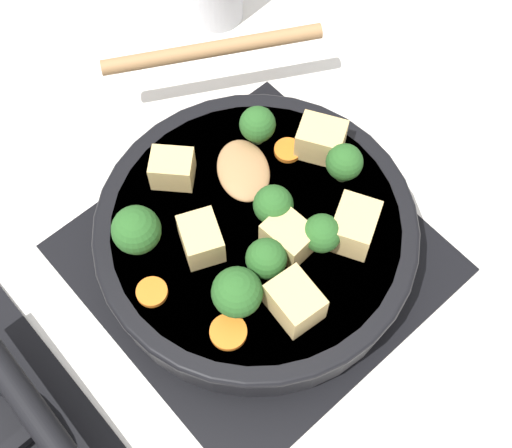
% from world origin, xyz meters
% --- Properties ---
extents(ground_plane, '(2.40, 2.40, 0.00)m').
position_xyz_m(ground_plane, '(0.00, 0.00, 0.00)').
color(ground_plane, white).
extents(front_burner_grate, '(0.31, 0.31, 0.03)m').
position_xyz_m(front_burner_grate, '(0.00, 0.00, 0.01)').
color(front_burner_grate, black).
rests_on(front_burner_grate, ground_plane).
extents(skillet_pan, '(0.30, 0.41, 0.05)m').
position_xyz_m(skillet_pan, '(0.00, 0.00, 0.05)').
color(skillet_pan, black).
rests_on(skillet_pan, front_burner_grate).
extents(wooden_spoon, '(0.23, 0.21, 0.02)m').
position_xyz_m(wooden_spoon, '(0.12, -0.07, 0.08)').
color(wooden_spoon, '#A87A4C').
rests_on(wooden_spoon, skillet_pan).
extents(tofu_cube_center_large, '(0.05, 0.06, 0.04)m').
position_xyz_m(tofu_cube_center_large, '(-0.07, -0.06, 0.09)').
color(tofu_cube_center_large, '#DBB770').
rests_on(tofu_cube_center_large, skillet_pan).
extents(tofu_cube_near_handle, '(0.05, 0.05, 0.03)m').
position_xyz_m(tofu_cube_near_handle, '(0.02, -0.10, 0.09)').
color(tofu_cube_near_handle, '#DBB770').
rests_on(tofu_cube_near_handle, skillet_pan).
extents(tofu_cube_east_chunk, '(0.05, 0.05, 0.03)m').
position_xyz_m(tofu_cube_east_chunk, '(0.09, 0.02, 0.09)').
color(tofu_cube_east_chunk, '#DBB770').
rests_on(tofu_cube_east_chunk, skillet_pan).
extents(tofu_cube_west_chunk, '(0.05, 0.05, 0.03)m').
position_xyz_m(tofu_cube_west_chunk, '(0.01, 0.05, 0.09)').
color(tofu_cube_west_chunk, '#DBB770').
rests_on(tofu_cube_west_chunk, skillet_pan).
extents(tofu_cube_back_piece, '(0.05, 0.04, 0.03)m').
position_xyz_m(tofu_cube_back_piece, '(-0.08, 0.03, 0.09)').
color(tofu_cube_back_piece, '#DBB770').
rests_on(tofu_cube_back_piece, skillet_pan).
extents(tofu_cube_front_piece, '(0.04, 0.04, 0.03)m').
position_xyz_m(tofu_cube_front_piece, '(-0.03, -0.01, 0.09)').
color(tofu_cube_front_piece, '#DBB770').
rests_on(tofu_cube_front_piece, skillet_pan).
extents(broccoli_floret_near_spoon, '(0.03, 0.03, 0.04)m').
position_xyz_m(broccoli_floret_near_spoon, '(-0.05, -0.03, 0.10)').
color(broccoli_floret_near_spoon, '#709956').
rests_on(broccoli_floret_near_spoon, skillet_pan).
extents(broccoli_floret_center_top, '(0.04, 0.04, 0.04)m').
position_xyz_m(broccoli_floret_center_top, '(-0.01, -0.01, 0.10)').
color(broccoli_floret_center_top, '#709956').
rests_on(broccoli_floret_center_top, skillet_pan).
extents(broccoli_floret_east_rim, '(0.03, 0.03, 0.04)m').
position_xyz_m(broccoli_floret_east_rim, '(0.07, -0.06, 0.10)').
color(broccoli_floret_east_rim, '#709956').
rests_on(broccoli_floret_east_rim, skillet_pan).
extents(broccoli_floret_west_rim, '(0.04, 0.04, 0.05)m').
position_xyz_m(broccoli_floret_west_rim, '(-0.05, 0.06, 0.10)').
color(broccoli_floret_west_rim, '#709956').
rests_on(broccoli_floret_west_rim, skillet_pan).
extents(broccoli_floret_north_edge, '(0.04, 0.04, 0.04)m').
position_xyz_m(broccoli_floret_north_edge, '(-0.04, 0.02, 0.10)').
color(broccoli_floret_north_edge, '#709956').
rests_on(broccoli_floret_north_edge, skillet_pan).
extents(broccoli_floret_south_cluster, '(0.03, 0.03, 0.04)m').
position_xyz_m(broccoli_floret_south_cluster, '(-0.02, -0.09, 0.10)').
color(broccoli_floret_south_cluster, '#709956').
rests_on(broccoli_floret_south_cluster, skillet_pan).
extents(broccoli_floret_mid_floret, '(0.04, 0.04, 0.05)m').
position_xyz_m(broccoli_floret_mid_floret, '(0.05, 0.09, 0.10)').
color(broccoli_floret_mid_floret, '#709956').
rests_on(broccoli_floret_mid_floret, skillet_pan).
extents(carrot_slice_orange_thin, '(0.03, 0.03, 0.01)m').
position_xyz_m(carrot_slice_orange_thin, '(0.04, -0.07, 0.08)').
color(carrot_slice_orange_thin, orange).
rests_on(carrot_slice_orange_thin, skillet_pan).
extents(carrot_slice_near_center, '(0.03, 0.03, 0.01)m').
position_xyz_m(carrot_slice_near_center, '(0.01, 0.11, 0.08)').
color(carrot_slice_near_center, orange).
rests_on(carrot_slice_near_center, skillet_pan).
extents(carrot_slice_edge_slice, '(0.03, 0.03, 0.01)m').
position_xyz_m(carrot_slice_edge_slice, '(-0.06, 0.09, 0.08)').
color(carrot_slice_edge_slice, orange).
rests_on(carrot_slice_edge_slice, skillet_pan).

